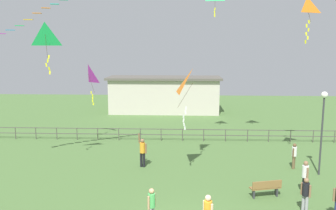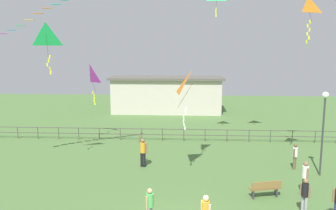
{
  "view_description": "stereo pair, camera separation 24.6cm",
  "coord_description": "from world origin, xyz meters",
  "px_view_note": "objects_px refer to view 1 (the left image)",
  "views": [
    {
      "loc": [
        0.08,
        -12.45,
        7.16
      ],
      "look_at": [
        -0.76,
        6.24,
        4.07
      ],
      "focal_mm": 37.93,
      "sensor_mm": 36.0,
      "label": 1
    },
    {
      "loc": [
        0.33,
        -12.44,
        7.16
      ],
      "look_at": [
        -0.76,
        6.24,
        4.07
      ],
      "focal_mm": 37.93,
      "sensor_mm": 36.0,
      "label": 2
    }
  ],
  "objects_px": {
    "lamppost": "(323,115)",
    "person_5": "(305,175)",
    "kite_6": "(192,84)",
    "kite_7": "(88,75)",
    "person_3": "(294,154)",
    "kite_4": "(45,35)",
    "kite_3": "(307,7)",
    "person_1": "(143,150)",
    "person_4": "(306,193)",
    "person_6": "(152,204)",
    "park_bench": "(266,188)"
  },
  "relations": [
    {
      "from": "person_1",
      "to": "park_bench",
      "type": "bearing_deg",
      "value": -32.27
    },
    {
      "from": "person_5",
      "to": "person_3",
      "type": "bearing_deg",
      "value": 80.96
    },
    {
      "from": "kite_7",
      "to": "park_bench",
      "type": "bearing_deg",
      "value": -41.62
    },
    {
      "from": "person_6",
      "to": "kite_7",
      "type": "distance_m",
      "value": 14.77
    },
    {
      "from": "kite_4",
      "to": "person_3",
      "type": "bearing_deg",
      "value": 4.16
    },
    {
      "from": "lamppost",
      "to": "person_5",
      "type": "relative_size",
      "value": 2.82
    },
    {
      "from": "person_4",
      "to": "kite_3",
      "type": "height_order",
      "value": "kite_3"
    },
    {
      "from": "person_5",
      "to": "kite_4",
      "type": "distance_m",
      "value": 15.41
    },
    {
      "from": "person_1",
      "to": "person_4",
      "type": "relative_size",
      "value": 1.28
    },
    {
      "from": "kite_3",
      "to": "kite_6",
      "type": "distance_m",
      "value": 7.84
    },
    {
      "from": "lamppost",
      "to": "park_bench",
      "type": "height_order",
      "value": "lamppost"
    },
    {
      "from": "person_4",
      "to": "kite_4",
      "type": "xyz_separation_m",
      "value": [
        -12.9,
        4.73,
        6.84
      ]
    },
    {
      "from": "kite_3",
      "to": "person_1",
      "type": "bearing_deg",
      "value": -177.7
    },
    {
      "from": "person_1",
      "to": "kite_4",
      "type": "xyz_separation_m",
      "value": [
        -5.17,
        -0.93,
        6.73
      ]
    },
    {
      "from": "kite_6",
      "to": "person_6",
      "type": "bearing_deg",
      "value": -107.15
    },
    {
      "from": "lamppost",
      "to": "kite_4",
      "type": "height_order",
      "value": "kite_4"
    },
    {
      "from": "person_5",
      "to": "person_6",
      "type": "height_order",
      "value": "person_5"
    },
    {
      "from": "kite_6",
      "to": "person_5",
      "type": "bearing_deg",
      "value": -20.63
    },
    {
      "from": "kite_7",
      "to": "person_3",
      "type": "bearing_deg",
      "value": -22.73
    },
    {
      "from": "person_4",
      "to": "kite_6",
      "type": "relative_size",
      "value": 0.49
    },
    {
      "from": "kite_4",
      "to": "lamppost",
      "type": "bearing_deg",
      "value": 0.28
    },
    {
      "from": "person_3",
      "to": "person_5",
      "type": "height_order",
      "value": "person_5"
    },
    {
      "from": "kite_4",
      "to": "kite_6",
      "type": "distance_m",
      "value": 8.5
    },
    {
      "from": "lamppost",
      "to": "person_3",
      "type": "bearing_deg",
      "value": 139.88
    },
    {
      "from": "kite_4",
      "to": "kite_6",
      "type": "relative_size",
      "value": 0.88
    },
    {
      "from": "park_bench",
      "to": "kite_6",
      "type": "relative_size",
      "value": 0.48
    },
    {
      "from": "person_3",
      "to": "kite_6",
      "type": "relative_size",
      "value": 0.48
    },
    {
      "from": "person_1",
      "to": "person_3",
      "type": "bearing_deg",
      "value": 0.61
    },
    {
      "from": "park_bench",
      "to": "person_3",
      "type": "distance_m",
      "value": 4.9
    },
    {
      "from": "park_bench",
      "to": "kite_4",
      "type": "height_order",
      "value": "kite_4"
    },
    {
      "from": "lamppost",
      "to": "person_5",
      "type": "height_order",
      "value": "lamppost"
    },
    {
      "from": "person_5",
      "to": "kite_3",
      "type": "distance_m",
      "value": 9.29
    },
    {
      "from": "person_3",
      "to": "person_1",
      "type": "bearing_deg",
      "value": -179.39
    },
    {
      "from": "lamppost",
      "to": "kite_7",
      "type": "xyz_separation_m",
      "value": [
        -14.82,
        6.69,
        1.62
      ]
    },
    {
      "from": "person_4",
      "to": "kite_7",
      "type": "distance_m",
      "value": 17.43
    },
    {
      "from": "lamppost",
      "to": "person_6",
      "type": "height_order",
      "value": "lamppost"
    },
    {
      "from": "kite_3",
      "to": "kite_6",
      "type": "relative_size",
      "value": 0.79
    },
    {
      "from": "kite_6",
      "to": "person_4",
      "type": "bearing_deg",
      "value": -40.66
    },
    {
      "from": "kite_6",
      "to": "kite_7",
      "type": "bearing_deg",
      "value": 135.99
    },
    {
      "from": "kite_6",
      "to": "person_3",
      "type": "bearing_deg",
      "value": 14.85
    },
    {
      "from": "person_3",
      "to": "person_6",
      "type": "relative_size",
      "value": 0.97
    },
    {
      "from": "person_5",
      "to": "kite_6",
      "type": "xyz_separation_m",
      "value": [
        -5.5,
        2.07,
        4.2
      ]
    },
    {
      "from": "kite_3",
      "to": "kite_4",
      "type": "distance_m",
      "value": 14.59
    },
    {
      "from": "person_1",
      "to": "kite_4",
      "type": "relative_size",
      "value": 0.71
    },
    {
      "from": "park_bench",
      "to": "person_1",
      "type": "xyz_separation_m",
      "value": [
        -6.42,
        4.05,
        0.56
      ]
    },
    {
      "from": "person_4",
      "to": "person_3",
      "type": "bearing_deg",
      "value": 77.73
    },
    {
      "from": "kite_6",
      "to": "kite_7",
      "type": "relative_size",
      "value": 1.04
    },
    {
      "from": "person_5",
      "to": "kite_3",
      "type": "xyz_separation_m",
      "value": [
        0.88,
        3.96,
        8.35
      ]
    },
    {
      "from": "lamppost",
      "to": "kite_6",
      "type": "bearing_deg",
      "value": -174.79
    },
    {
      "from": "lamppost",
      "to": "person_4",
      "type": "distance_m",
      "value": 5.92
    }
  ]
}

